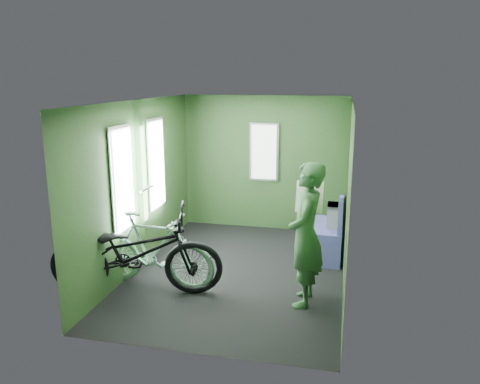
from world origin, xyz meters
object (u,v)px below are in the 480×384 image
object	(u,v)px
passenger	(306,235)
bench_seat	(327,237)
waste_box	(335,231)
bicycle_black	(138,295)
bicycle_mint	(155,286)

from	to	relation	value
passenger	bench_seat	distance (m)	1.66
passenger	waste_box	xyz separation A→B (m)	(0.31, 1.50, -0.44)
bicycle_black	bicycle_mint	world-z (taller)	bicycle_black
bicycle_black	bicycle_mint	distance (m)	0.30
bench_seat	bicycle_black	bearing A→B (deg)	-136.75
bench_seat	passenger	bearing A→B (deg)	-93.41
passenger	bicycle_black	bearing A→B (deg)	-82.06
passenger	bench_seat	world-z (taller)	passenger
bicycle_mint	bench_seat	world-z (taller)	bench_seat
bicycle_black	bench_seat	distance (m)	2.86
bicycle_mint	waste_box	size ratio (longest dim) A/B	2.00
bicycle_mint	waste_box	xyz separation A→B (m)	(2.21, 1.47, 0.41)
bench_seat	waste_box	bearing A→B (deg)	-22.16
bicycle_black	passenger	xyz separation A→B (m)	(2.00, 0.25, 0.84)
bicycle_mint	bench_seat	xyz separation A→B (m)	(2.10, 1.53, 0.30)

